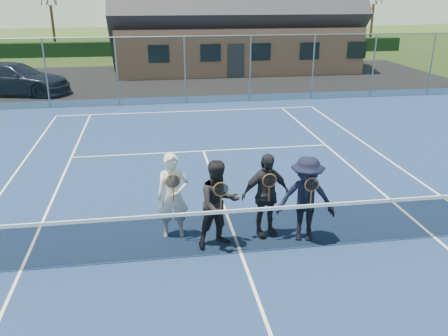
# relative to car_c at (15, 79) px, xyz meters

# --- Properties ---
(ground) EXTENTS (220.00, 220.00, 0.00)m
(ground) POSITION_rel_car_c_xyz_m (8.22, 3.11, -0.78)
(ground) COLOR #304A1A
(ground) RESTS_ON ground
(court_surface) EXTENTS (30.00, 30.00, 0.02)m
(court_surface) POSITION_rel_car_c_xyz_m (8.22, -16.89, -0.77)
(court_surface) COLOR navy
(court_surface) RESTS_ON ground
(tarmac_carpark) EXTENTS (40.00, 12.00, 0.01)m
(tarmac_carpark) POSITION_rel_car_c_xyz_m (4.22, 3.11, -0.78)
(tarmac_carpark) COLOR black
(tarmac_carpark) RESTS_ON ground
(hedge_row) EXTENTS (40.00, 1.20, 1.10)m
(hedge_row) POSITION_rel_car_c_xyz_m (8.22, 15.11, -0.23)
(hedge_row) COLOR black
(hedge_row) RESTS_ON ground
(car_c) EXTENTS (5.74, 3.37, 1.56)m
(car_c) POSITION_rel_car_c_xyz_m (0.00, 0.00, 0.00)
(car_c) COLOR #181C30
(car_c) RESTS_ON ground
(court_markings) EXTENTS (11.03, 23.83, 0.01)m
(court_markings) POSITION_rel_car_c_xyz_m (8.22, -16.89, -0.76)
(court_markings) COLOR white
(court_markings) RESTS_ON court_surface
(tennis_net) EXTENTS (11.68, 0.08, 1.10)m
(tennis_net) POSITION_rel_car_c_xyz_m (8.22, -16.89, -0.24)
(tennis_net) COLOR slate
(tennis_net) RESTS_ON ground
(perimeter_fence) EXTENTS (30.07, 0.07, 3.02)m
(perimeter_fence) POSITION_rel_car_c_xyz_m (8.22, -3.39, 0.74)
(perimeter_fence) COLOR slate
(perimeter_fence) RESTS_ON ground
(clubhouse) EXTENTS (15.60, 8.20, 7.70)m
(clubhouse) POSITION_rel_car_c_xyz_m (12.22, 7.11, 3.21)
(clubhouse) COLOR #9E6B4C
(clubhouse) RESTS_ON ground
(player_a) EXTENTS (0.67, 0.51, 1.80)m
(player_a) POSITION_rel_car_c_xyz_m (6.98, -15.97, 0.14)
(player_a) COLOR beige
(player_a) RESTS_ON court_surface
(player_b) EXTENTS (1.03, 0.90, 1.80)m
(player_b) POSITION_rel_car_c_xyz_m (7.85, -16.51, 0.14)
(player_b) COLOR black
(player_b) RESTS_ON court_surface
(player_c) EXTENTS (1.12, 0.64, 1.80)m
(player_c) POSITION_rel_car_c_xyz_m (8.86, -16.22, 0.14)
(player_c) COLOR #222227
(player_c) RESTS_ON court_surface
(player_d) EXTENTS (1.30, 0.95, 1.80)m
(player_d) POSITION_rel_car_c_xyz_m (9.62, -16.55, 0.14)
(player_d) COLOR black
(player_d) RESTS_ON court_surface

